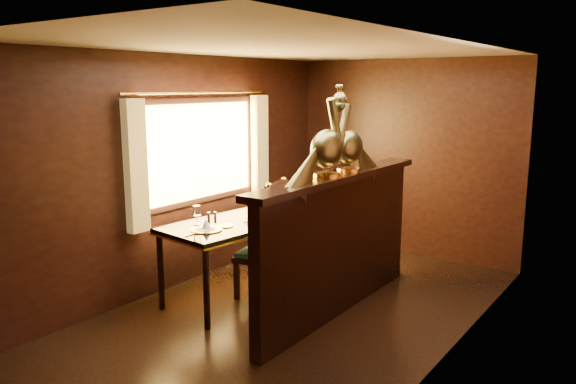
# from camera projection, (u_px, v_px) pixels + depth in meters

# --- Properties ---
(ground) EXTENTS (5.00, 5.00, 0.00)m
(ground) POSITION_uv_depth(u_px,v_px,m) (294.00, 313.00, 5.43)
(ground) COLOR black
(ground) RESTS_ON ground
(room_shell) EXTENTS (3.04, 5.04, 2.52)m
(room_shell) POSITION_uv_depth(u_px,v_px,m) (287.00, 150.00, 5.20)
(room_shell) COLOR black
(room_shell) RESTS_ON ground
(partition) EXTENTS (0.26, 2.70, 1.36)m
(partition) POSITION_uv_depth(u_px,v_px,m) (339.00, 241.00, 5.36)
(partition) COLOR black
(partition) RESTS_ON ground
(dining_table) EXTENTS (1.01, 1.48, 1.02)m
(dining_table) POSITION_uv_depth(u_px,v_px,m) (232.00, 230.00, 5.64)
(dining_table) COLOR black
(dining_table) RESTS_ON ground
(chair_left) EXTENTS (0.54, 0.55, 1.25)m
(chair_left) POSITION_uv_depth(u_px,v_px,m) (270.00, 237.00, 5.72)
(chair_left) COLOR black
(chair_left) RESTS_ON ground
(chair_right) EXTENTS (0.54, 0.57, 1.39)m
(chair_right) POSITION_uv_depth(u_px,v_px,m) (329.00, 219.00, 6.18)
(chair_right) COLOR black
(chair_right) RESTS_ON ground
(peacock_left) EXTENTS (0.26, 0.69, 0.82)m
(peacock_left) POSITION_uv_depth(u_px,v_px,m) (327.00, 132.00, 4.95)
(peacock_left) COLOR #164332
(peacock_left) RESTS_ON partition
(peacock_right) EXTENTS (0.24, 0.63, 0.76)m
(peacock_right) POSITION_uv_depth(u_px,v_px,m) (349.00, 132.00, 5.28)
(peacock_right) COLOR #164332
(peacock_right) RESTS_ON partition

